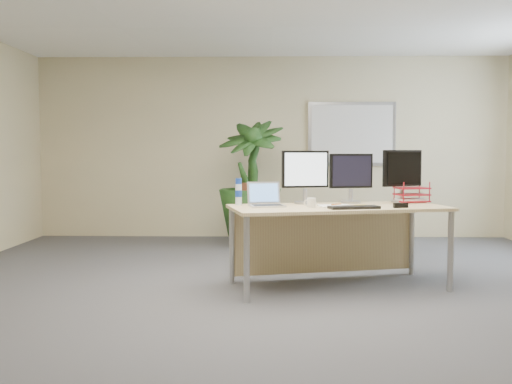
{
  "coord_description": "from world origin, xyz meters",
  "views": [
    {
      "loc": [
        -0.04,
        -4.58,
        1.28
      ],
      "look_at": [
        -0.15,
        0.35,
        0.93
      ],
      "focal_mm": 40.0,
      "sensor_mm": 36.0,
      "label": 1
    }
  ],
  "objects_px": {
    "monitor_left": "(305,173)",
    "monitor_right": "(351,175)",
    "laptop": "(266,200)",
    "floor_plant": "(250,191)",
    "desk": "(334,222)"
  },
  "relations": [
    {
      "from": "monitor_right",
      "to": "monitor_left",
      "type": "bearing_deg",
      "value": -169.84
    },
    {
      "from": "desk",
      "to": "laptop",
      "type": "xyz_separation_m",
      "value": [
        -0.66,
        -0.14,
        0.22
      ]
    },
    {
      "from": "desk",
      "to": "floor_plant",
      "type": "bearing_deg",
      "value": 111.23
    },
    {
      "from": "monitor_left",
      "to": "monitor_right",
      "type": "height_order",
      "value": "monitor_left"
    },
    {
      "from": "floor_plant",
      "to": "monitor_right",
      "type": "xyz_separation_m",
      "value": [
        1.07,
        -2.04,
        0.3
      ]
    },
    {
      "from": "monitor_left",
      "to": "monitor_right",
      "type": "xyz_separation_m",
      "value": [
        0.46,
        0.08,
        -0.02
      ]
    },
    {
      "from": "monitor_left",
      "to": "laptop",
      "type": "xyz_separation_m",
      "value": [
        -0.39,
        -0.27,
        -0.24
      ]
    },
    {
      "from": "monitor_right",
      "to": "laptop",
      "type": "relative_size",
      "value": 1.32
    },
    {
      "from": "monitor_right",
      "to": "desk",
      "type": "bearing_deg",
      "value": -130.83
    },
    {
      "from": "floor_plant",
      "to": "monitor_right",
      "type": "bearing_deg",
      "value": -62.35
    },
    {
      "from": "desk",
      "to": "monitor_left",
      "type": "bearing_deg",
      "value": 153.11
    },
    {
      "from": "desk",
      "to": "monitor_right",
      "type": "bearing_deg",
      "value": 49.17
    },
    {
      "from": "monitor_left",
      "to": "monitor_right",
      "type": "distance_m",
      "value": 0.47
    },
    {
      "from": "laptop",
      "to": "monitor_left",
      "type": "bearing_deg",
      "value": 35.12
    },
    {
      "from": "monitor_left",
      "to": "laptop",
      "type": "distance_m",
      "value": 0.53
    }
  ]
}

